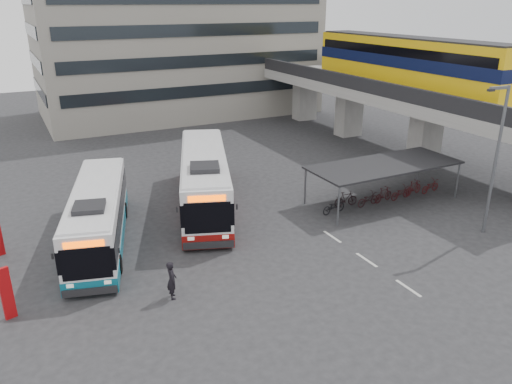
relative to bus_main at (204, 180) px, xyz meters
name	(u,v)px	position (x,y,z in m)	size (l,w,h in m)	color
ground	(294,246)	(2.15, -7.42, -1.75)	(120.00, 120.00, 0.00)	#28282B
viaduct	(400,79)	(19.15, 4.07, 4.48)	(8.00, 32.00, 9.68)	gray
bike_shelter	(383,181)	(10.65, -4.42, -0.40)	(10.00, 4.00, 2.54)	#595B60
road_markings	(367,260)	(4.65, -10.42, -1.75)	(0.15, 7.60, 0.01)	beige
bus_main	(204,180)	(0.00, 0.00, 0.00)	(6.97, 12.94, 3.78)	white
bus_teal	(98,216)	(-6.97, -2.23, -0.20)	(5.38, 11.58, 3.35)	white
pedestrian	(172,280)	(-5.21, -9.24, -0.87)	(0.65, 0.43, 1.78)	black
lamp_post	(496,152)	(12.56, -10.80, 2.98)	(1.46, 0.29, 8.30)	#595B60
sign_totem_south	(6,292)	(-11.67, -7.63, -0.54)	(0.50, 0.28, 2.34)	#A70A0D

